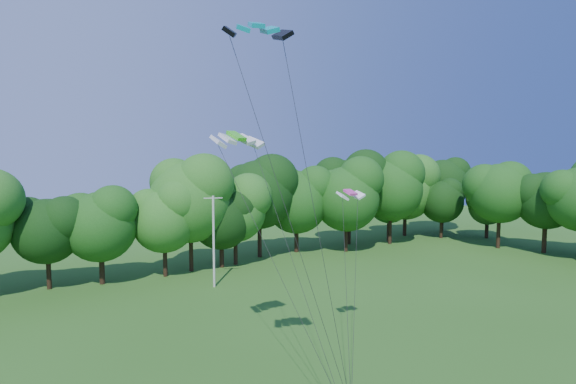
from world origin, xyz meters
TOP-DOWN VIEW (x-y plane):
  - utility_pole at (1.68, 28.44)m, footprint 1.65×0.67m
  - kite_teal at (-5.33, 5.88)m, footprint 2.94×1.99m
  - kite_green at (-3.15, 12.65)m, footprint 3.08×1.70m
  - kite_pink at (3.59, 10.81)m, footprint 1.75×0.94m
  - tree_back_center at (5.20, 35.01)m, footprint 7.41×7.41m
  - tree_back_east at (31.62, 36.54)m, footprint 6.55×6.55m

SIDE VIEW (x-z plane):
  - utility_pole at x=1.68m, z-range 0.11..8.75m
  - tree_back_east at x=31.62m, z-range 1.18..10.70m
  - tree_back_center at x=5.20m, z-range 1.34..12.12m
  - kite_pink at x=3.59m, z-range 9.97..10.33m
  - kite_green at x=-3.15m, z-range 13.18..13.82m
  - kite_teal at x=-5.33m, z-range 17.36..17.91m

